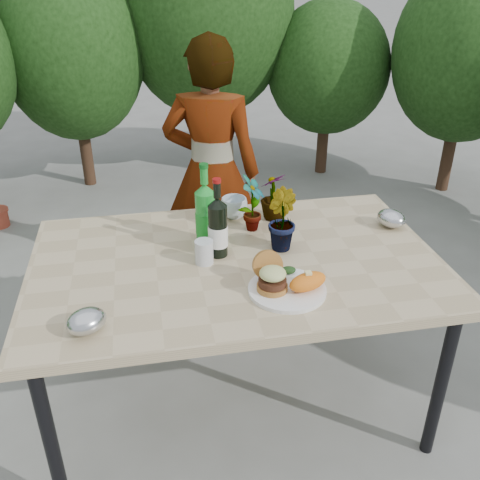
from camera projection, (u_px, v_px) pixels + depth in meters
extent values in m
plane|color=slate|center=(237.00, 399.00, 2.46)|extent=(80.00, 80.00, 0.00)
cube|color=tan|center=(236.00, 264.00, 2.11)|extent=(1.60, 1.00, 0.04)
cylinder|color=black|center=(51.00, 442.00, 1.81)|extent=(0.05, 0.05, 0.71)
cylinder|color=black|center=(441.00, 385.00, 2.05)|extent=(0.05, 0.05, 0.71)
cylinder|color=black|center=(71.00, 301.00, 2.54)|extent=(0.05, 0.05, 0.71)
cylinder|color=black|center=(358.00, 271.00, 2.77)|extent=(0.05, 0.05, 0.71)
cylinder|color=#382316|center=(88.00, 161.00, 4.65)|extent=(0.10, 0.10, 0.42)
ellipsoid|color=#26511B|center=(71.00, 48.00, 4.20)|extent=(1.14, 1.14, 1.45)
cylinder|color=#382316|center=(209.00, 142.00, 4.98)|extent=(0.10, 0.10, 0.50)
ellipsoid|color=#26511B|center=(206.00, 9.00, 4.44)|extent=(1.47, 1.47, 1.78)
cylinder|color=#382316|center=(322.00, 152.00, 4.92)|extent=(0.10, 0.10, 0.38)
ellipsoid|color=#26511B|center=(328.00, 68.00, 4.56)|extent=(1.05, 1.05, 1.12)
cylinder|color=#382316|center=(446.00, 165.00, 4.53)|extent=(0.10, 0.10, 0.44)
ellipsoid|color=#26511B|center=(468.00, 51.00, 4.09)|extent=(1.15, 1.15, 1.41)
cylinder|color=white|center=(287.00, 290.00, 1.90)|extent=(0.28, 0.28, 0.01)
cylinder|color=#B7722D|center=(272.00, 287.00, 1.89)|extent=(0.11, 0.11, 0.02)
cylinder|color=#472314|center=(272.00, 282.00, 1.87)|extent=(0.10, 0.10, 0.02)
ellipsoid|color=beige|center=(273.00, 274.00, 1.86)|extent=(0.10, 0.10, 0.04)
cylinder|color=#B7722D|center=(268.00, 265.00, 1.93)|extent=(0.11, 0.06, 0.11)
ellipsoid|color=orange|center=(308.00, 282.00, 1.88)|extent=(0.17, 0.12, 0.06)
ellipsoid|color=olive|center=(281.00, 272.00, 1.97)|extent=(0.04, 0.04, 0.02)
ellipsoid|color=#193814|center=(288.00, 270.00, 1.98)|extent=(0.06, 0.04, 0.03)
cylinder|color=black|center=(218.00, 231.00, 2.09)|extent=(0.08, 0.08, 0.21)
cylinder|color=white|center=(218.00, 236.00, 2.10)|extent=(0.08, 0.08, 0.09)
cone|color=black|center=(217.00, 202.00, 2.03)|extent=(0.08, 0.08, 0.04)
cylinder|color=black|center=(217.00, 190.00, 2.01)|extent=(0.03, 0.03, 0.06)
cylinder|color=maroon|center=(217.00, 181.00, 1.99)|extent=(0.03, 0.03, 0.02)
cylinder|color=#1B952C|center=(205.00, 218.00, 2.18)|extent=(0.08, 0.08, 0.22)
cylinder|color=#198C26|center=(206.00, 223.00, 2.19)|extent=(0.08, 0.08, 0.09)
cone|color=#1B952C|center=(204.00, 188.00, 2.11)|extent=(0.08, 0.08, 0.04)
cylinder|color=#1B952C|center=(204.00, 176.00, 2.09)|extent=(0.03, 0.03, 0.07)
cylinder|color=#0C5919|center=(204.00, 166.00, 2.07)|extent=(0.04, 0.04, 0.02)
cylinder|color=silver|center=(204.00, 252.00, 2.06)|extent=(0.07, 0.07, 0.09)
imported|color=#215C1F|center=(252.00, 204.00, 2.27)|extent=(0.15, 0.16, 0.25)
imported|color=#265A1E|center=(281.00, 220.00, 2.13)|extent=(0.13, 0.15, 0.25)
imported|color=#225F20|center=(274.00, 196.00, 2.38)|extent=(0.17, 0.17, 0.21)
imported|color=silver|center=(234.00, 208.00, 2.41)|extent=(0.16, 0.16, 0.10)
ellipsoid|color=#B4B7BB|center=(86.00, 321.00, 1.69)|extent=(0.17, 0.16, 0.08)
ellipsoid|color=#B8BABF|center=(391.00, 218.00, 2.34)|extent=(0.16, 0.17, 0.08)
imported|color=#A36E51|center=(212.00, 172.00, 2.96)|extent=(0.62, 0.50, 1.48)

